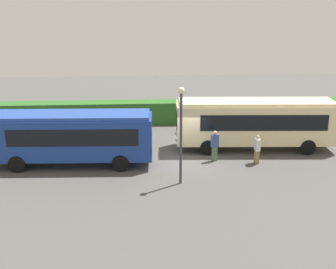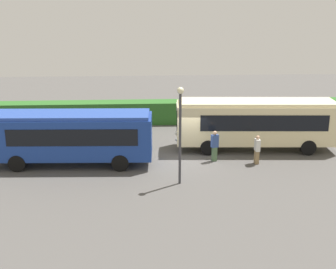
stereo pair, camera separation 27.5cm
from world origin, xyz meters
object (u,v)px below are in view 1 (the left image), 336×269
at_px(person_left, 215,145).
at_px(lamppost, 181,124).
at_px(bus_cream, 255,122).
at_px(bus_blue, 71,135).
at_px(person_center, 257,149).

height_order(person_left, lamppost, lamppost).
xyz_separation_m(bus_cream, person_left, (-3.01, -2.07, -0.87)).
relative_size(bus_cream, lamppost, 2.00).
xyz_separation_m(person_left, lamppost, (-2.41, -3.40, 2.30)).
relative_size(bus_blue, person_center, 5.50).
bearing_deg(person_left, lamppost, -53.82).
bearing_deg(bus_blue, person_center, 179.78).
height_order(bus_cream, person_left, bus_cream).
bearing_deg(bus_blue, lamppost, 154.57).
bearing_deg(lamppost, person_left, 54.66).
bearing_deg(person_left, bus_blue, -107.64).
bearing_deg(bus_cream, bus_blue, 13.90).
xyz_separation_m(bus_cream, person_center, (-0.53, -2.68, -0.97)).
relative_size(person_left, lamppost, 0.36).
bearing_deg(bus_blue, person_left, -176.90).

